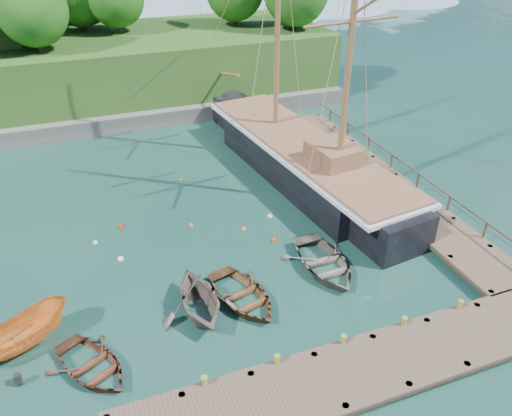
{
  "coord_description": "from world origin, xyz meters",
  "views": [
    {
      "loc": [
        -6.61,
        -17.64,
        16.46
      ],
      "look_at": [
        1.58,
        4.15,
        2.0
      ],
      "focal_mm": 35.0,
      "sensor_mm": 36.0,
      "label": 1
    }
  ],
  "objects_px": {
    "motorboat_orange": "(24,348)",
    "cabin_boat_white": "(376,241)",
    "rowboat_0": "(93,371)",
    "rowboat_2": "(243,301)",
    "schooner": "(303,163)",
    "rowboat_3": "(323,269)",
    "rowboat_1": "(200,314)"
  },
  "relations": [
    {
      "from": "motorboat_orange",
      "to": "cabin_boat_white",
      "type": "distance_m",
      "value": 18.55
    },
    {
      "from": "rowboat_0",
      "to": "rowboat_2",
      "type": "bearing_deg",
      "value": -14.42
    },
    {
      "from": "rowboat_2",
      "to": "schooner",
      "type": "distance_m",
      "value": 13.19
    },
    {
      "from": "motorboat_orange",
      "to": "schooner",
      "type": "height_order",
      "value": "schooner"
    },
    {
      "from": "schooner",
      "to": "rowboat_3",
      "type": "bearing_deg",
      "value": -116.03
    },
    {
      "from": "rowboat_1",
      "to": "rowboat_2",
      "type": "bearing_deg",
      "value": 0.58
    },
    {
      "from": "rowboat_0",
      "to": "rowboat_2",
      "type": "xyz_separation_m",
      "value": [
        7.1,
        1.79,
        0.0
      ]
    },
    {
      "from": "rowboat_3",
      "to": "schooner",
      "type": "relative_size",
      "value": 0.18
    },
    {
      "from": "rowboat_2",
      "to": "rowboat_3",
      "type": "relative_size",
      "value": 0.92
    },
    {
      "from": "motorboat_orange",
      "to": "rowboat_0",
      "type": "bearing_deg",
      "value": -155.57
    },
    {
      "from": "rowboat_1",
      "to": "rowboat_0",
      "type": "bearing_deg",
      "value": -162.54
    },
    {
      "from": "rowboat_1",
      "to": "schooner",
      "type": "distance_m",
      "value": 14.65
    },
    {
      "from": "rowboat_3",
      "to": "schooner",
      "type": "distance_m",
      "value": 10.13
    },
    {
      "from": "rowboat_2",
      "to": "rowboat_1",
      "type": "bearing_deg",
      "value": 167.29
    },
    {
      "from": "rowboat_2",
      "to": "cabin_boat_white",
      "type": "height_order",
      "value": "cabin_boat_white"
    },
    {
      "from": "rowboat_1",
      "to": "rowboat_2",
      "type": "height_order",
      "value": "rowboat_1"
    },
    {
      "from": "rowboat_3",
      "to": "motorboat_orange",
      "type": "relative_size",
      "value": 1.1
    },
    {
      "from": "motorboat_orange",
      "to": "cabin_boat_white",
      "type": "height_order",
      "value": "cabin_boat_white"
    },
    {
      "from": "rowboat_1",
      "to": "cabin_boat_white",
      "type": "bearing_deg",
      "value": 9.6
    },
    {
      "from": "rowboat_3",
      "to": "schooner",
      "type": "height_order",
      "value": "schooner"
    },
    {
      "from": "schooner",
      "to": "rowboat_1",
      "type": "bearing_deg",
      "value": -141.33
    },
    {
      "from": "rowboat_1",
      "to": "cabin_boat_white",
      "type": "relative_size",
      "value": 0.89
    },
    {
      "from": "rowboat_2",
      "to": "cabin_boat_white",
      "type": "bearing_deg",
      "value": -1.54
    },
    {
      "from": "schooner",
      "to": "motorboat_orange",
      "type": "bearing_deg",
      "value": -158.26
    },
    {
      "from": "motorboat_orange",
      "to": "schooner",
      "type": "xyz_separation_m",
      "value": [
        17.86,
        9.82,
        1.11
      ]
    },
    {
      "from": "rowboat_0",
      "to": "schooner",
      "type": "relative_size",
      "value": 0.14
    },
    {
      "from": "rowboat_3",
      "to": "motorboat_orange",
      "type": "xyz_separation_m",
      "value": [
        -14.59,
        -0.3,
        0.0
      ]
    },
    {
      "from": "motorboat_orange",
      "to": "cabin_boat_white",
      "type": "relative_size",
      "value": 0.93
    },
    {
      "from": "motorboat_orange",
      "to": "rowboat_2",
      "type": "bearing_deg",
      "value": -117.81
    },
    {
      "from": "rowboat_1",
      "to": "rowboat_3",
      "type": "xyz_separation_m",
      "value": [
        6.93,
        0.94,
        0.0
      ]
    },
    {
      "from": "rowboat_1",
      "to": "schooner",
      "type": "bearing_deg",
      "value": 44.22
    },
    {
      "from": "motorboat_orange",
      "to": "schooner",
      "type": "bearing_deg",
      "value": -85.71
    }
  ]
}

